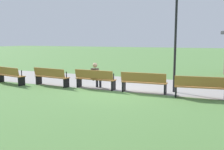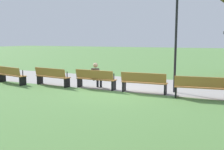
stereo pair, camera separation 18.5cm
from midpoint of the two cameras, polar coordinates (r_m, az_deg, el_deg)
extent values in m
plane|color=#5B8C47|center=(11.66, 2.08, -3.40)|extent=(120.00, 120.00, 0.00)
cube|color=#A39E99|center=(13.41, 5.18, -1.92)|extent=(35.16, 4.22, 0.01)
cube|color=#B27538|center=(14.30, -20.74, 0.01)|extent=(1.99, 0.84, 0.04)
cube|color=#B27538|center=(14.16, -21.47, 0.89)|extent=(1.92, 0.51, 0.40)
cube|color=black|center=(15.09, -22.58, -0.59)|extent=(0.14, 0.38, 0.43)
cylinder|color=black|center=(15.06, -22.59, 0.91)|extent=(0.05, 0.05, 0.30)
cube|color=black|center=(13.58, -18.61, -1.28)|extent=(0.14, 0.38, 0.43)
cylinder|color=black|center=(13.54, -18.61, 0.38)|extent=(0.05, 0.05, 0.30)
cube|color=#B27538|center=(13.10, -12.45, -0.35)|extent=(1.98, 0.68, 0.04)
cube|color=#B27538|center=(12.92, -13.10, 0.61)|extent=(1.94, 0.35, 0.40)
cube|color=black|center=(13.77, -15.15, -1.02)|extent=(0.11, 0.38, 0.43)
cylinder|color=black|center=(13.73, -15.14, 0.62)|extent=(0.05, 0.05, 0.30)
cube|color=black|center=(12.52, -9.43, -1.72)|extent=(0.11, 0.38, 0.43)
cylinder|color=black|center=(12.48, -9.41, 0.08)|extent=(0.05, 0.05, 0.30)
cube|color=#B27538|center=(12.04, -3.05, -0.88)|extent=(1.96, 0.52, 0.04)
cube|color=#B27538|center=(11.83, -3.54, 0.14)|extent=(1.94, 0.19, 0.40)
cube|color=black|center=(12.55, -6.65, -1.65)|extent=(0.08, 0.38, 0.43)
cylinder|color=black|center=(12.51, -6.63, 0.15)|extent=(0.05, 0.05, 0.30)
cube|color=black|center=(11.66, 0.84, -2.33)|extent=(0.08, 0.38, 0.43)
cylinder|color=black|center=(11.61, 0.88, -0.39)|extent=(0.05, 0.05, 0.30)
cube|color=#B27538|center=(11.17, 7.55, -1.63)|extent=(1.96, 0.52, 0.04)
cube|color=#B27538|center=(10.95, 7.31, -0.54)|extent=(1.94, 0.19, 0.40)
cube|color=black|center=(11.47, 3.12, -2.50)|extent=(0.08, 0.38, 0.43)
cylinder|color=black|center=(11.42, 3.17, -0.54)|extent=(0.05, 0.05, 0.30)
cube|color=black|center=(11.03, 12.11, -3.09)|extent=(0.08, 0.38, 0.43)
cylinder|color=black|center=(10.98, 12.19, -1.05)|extent=(0.05, 0.05, 0.30)
cube|color=#B27538|center=(10.56, 19.31, -2.57)|extent=(1.98, 0.68, 0.04)
cube|color=#B27538|center=(10.32, 19.41, -1.44)|extent=(1.94, 0.35, 0.40)
cube|color=black|center=(10.60, 14.33, -3.61)|extent=(0.11, 0.38, 0.43)
cylinder|color=black|center=(10.55, 14.41, -1.48)|extent=(0.05, 0.05, 0.30)
cube|color=#4C4238|center=(12.00, -3.25, 0.30)|extent=(0.33, 0.21, 0.50)
sphere|color=tan|center=(11.97, -3.21, 2.16)|extent=(0.22, 0.22, 0.22)
cylinder|color=#23232D|center=(12.24, -3.18, -0.83)|extent=(0.15, 0.37, 0.13)
cylinder|color=#23232D|center=(12.43, -2.76, -1.69)|extent=(0.11, 0.11, 0.43)
cylinder|color=#23232D|center=(12.15, -2.45, -0.88)|extent=(0.15, 0.37, 0.13)
cylinder|color=#23232D|center=(12.34, -2.03, -1.76)|extent=(0.11, 0.11, 0.43)
cylinder|color=black|center=(11.38, 14.25, 6.46)|extent=(0.10, 0.10, 4.09)
camera|label=1|loc=(0.09, -89.51, 0.07)|focal=41.68mm
camera|label=2|loc=(0.09, 90.49, -0.07)|focal=41.68mm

